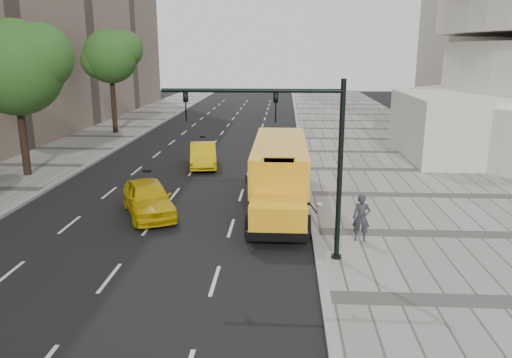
# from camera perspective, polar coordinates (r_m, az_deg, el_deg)

# --- Properties ---
(ground) EXTENTS (140.00, 140.00, 0.00)m
(ground) POSITION_cam_1_polar(r_m,az_deg,el_deg) (26.28, -7.13, -1.73)
(ground) COLOR black
(ground) RESTS_ON ground
(sidewalk_museum) EXTENTS (12.00, 140.00, 0.15)m
(sidewalk_museum) POSITION_cam_1_polar(r_m,az_deg,el_deg) (26.85, 18.96, -1.91)
(sidewalk_museum) COLOR gray
(sidewalk_museum) RESTS_ON ground
(curb_museum) EXTENTS (0.30, 140.00, 0.15)m
(curb_museum) POSITION_cam_1_polar(r_m,az_deg,el_deg) (25.87, 6.05, -1.79)
(curb_museum) COLOR gray
(curb_museum) RESTS_ON ground
(curb_far) EXTENTS (0.30, 140.00, 0.15)m
(curb_far) POSITION_cam_1_polar(r_m,az_deg,el_deg) (28.79, -23.00, -1.21)
(curb_far) COLOR gray
(curb_far) RESTS_ON ground
(tree_b) EXTENTS (6.05, 5.37, 9.04)m
(tree_b) POSITION_cam_1_polar(r_m,az_deg,el_deg) (31.74, -25.65, 11.49)
(tree_b) COLOR black
(tree_b) RESTS_ON ground
(tree_c) EXTENTS (5.25, 4.67, 9.17)m
(tree_c) POSITION_cam_1_polar(r_m,az_deg,el_deg) (46.26, -16.21, 13.38)
(tree_c) COLOR black
(tree_c) RESTS_ON ground
(school_bus) EXTENTS (2.96, 11.56, 3.19)m
(school_bus) POSITION_cam_1_polar(r_m,az_deg,el_deg) (24.23, 2.74, 1.29)
(school_bus) COLOR #FFAE1B
(school_bus) RESTS_ON ground
(taxi_near) EXTENTS (3.71, 5.09, 1.61)m
(taxi_near) POSITION_cam_1_polar(r_m,az_deg,el_deg) (23.10, -12.20, -2.15)
(taxi_near) COLOR #D4AC08
(taxi_near) RESTS_ON ground
(taxi_far) EXTENTS (2.34, 4.81, 1.52)m
(taxi_far) POSITION_cam_1_polar(r_m,az_deg,el_deg) (32.31, -6.06, 2.73)
(taxi_far) COLOR #D4AC08
(taxi_far) RESTS_ON ground
(pedestrian) EXTENTS (0.72, 0.52, 1.85)m
(pedestrian) POSITION_cam_1_polar(r_m,az_deg,el_deg) (19.55, 11.95, -4.36)
(pedestrian) COLOR #2E3036
(pedestrian) RESTS_ON sidewalk_museum
(traffic_signal) EXTENTS (6.18, 0.36, 6.40)m
(traffic_signal) POSITION_cam_1_polar(r_m,az_deg,el_deg) (16.87, 4.92, 3.54)
(traffic_signal) COLOR black
(traffic_signal) RESTS_ON ground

